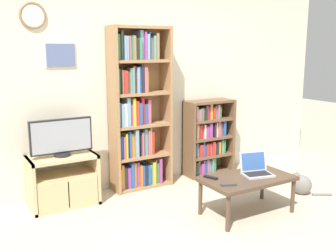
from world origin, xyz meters
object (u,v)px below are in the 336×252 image
object	(u,v)px
laptop	(256,169)
remote_far_from_laptop	(229,185)
tv_stand	(63,180)
bookshelf_short	(206,138)
cat	(301,184)
television	(61,137)
coffee_table	(248,181)
bookshelf_tall	(136,112)
remote_near_laptop	(211,177)

from	to	relation	value
laptop	remote_far_from_laptop	size ratio (longest dim) A/B	2.25
tv_stand	bookshelf_short	size ratio (longest dim) A/B	0.71
laptop	bookshelf_short	bearing A→B (deg)	91.98
bookshelf_short	cat	distance (m)	1.43
television	coffee_table	distance (m)	2.11
bookshelf_tall	bookshelf_short	xyz separation A→B (m)	(1.09, -0.00, -0.46)
bookshelf_short	remote_far_from_laptop	world-z (taller)	bookshelf_short
tv_stand	laptop	distance (m)	2.17
tv_stand	cat	distance (m)	2.87
bookshelf_tall	remote_near_laptop	xyz separation A→B (m)	(0.29, -1.18, -0.57)
tv_stand	remote_near_laptop	distance (m)	1.68
bookshelf_tall	laptop	bearing A→B (deg)	-58.93
laptop	remote_far_from_laptop	world-z (taller)	laptop
laptop	cat	world-z (taller)	laptop
tv_stand	bookshelf_tall	world-z (taller)	bookshelf_tall
television	remote_far_from_laptop	bearing A→B (deg)	-45.71
television	tv_stand	bearing A→B (deg)	98.28
bookshelf_tall	laptop	xyz separation A→B (m)	(0.80, -1.33, -0.52)
television	cat	distance (m)	2.94
remote_near_laptop	cat	bearing A→B (deg)	155.15
laptop	cat	size ratio (longest dim) A/B	0.85
television	remote_far_from_laptop	xyz separation A→B (m)	(1.31, -1.34, -0.38)
bookshelf_tall	coffee_table	distance (m)	1.63
tv_stand	remote_far_from_laptop	size ratio (longest dim) A/B	4.57
tv_stand	remote_near_laptop	bearing A→B (deg)	-39.90
tv_stand	coffee_table	bearing A→B (deg)	-36.98
bookshelf_tall	laptop	distance (m)	1.63
bookshelf_tall	coffee_table	size ratio (longest dim) A/B	2.06
remote_near_laptop	remote_far_from_laptop	world-z (taller)	same
coffee_table	cat	size ratio (longest dim) A/B	2.27
laptop	cat	xyz separation A→B (m)	(0.83, 0.07, -0.35)
bookshelf_short	coffee_table	xyz separation A→B (m)	(-0.43, -1.36, -0.16)
television	coffee_table	world-z (taller)	television
television	laptop	bearing A→B (deg)	-33.97
television	bookshelf_short	bearing A→B (deg)	3.30
television	bookshelf_tall	bearing A→B (deg)	6.92
television	bookshelf_short	distance (m)	2.10
bookshelf_short	coffee_table	size ratio (longest dim) A/B	1.07
coffee_table	remote_far_from_laptop	xyz separation A→B (m)	(-0.35, -0.10, 0.05)
cat	bookshelf_tall	bearing A→B (deg)	106.41
television	bookshelf_short	xyz separation A→B (m)	(2.08, 0.12, -0.27)
coffee_table	tv_stand	bearing A→B (deg)	143.02
remote_far_from_laptop	cat	xyz separation A→B (m)	(1.31, 0.20, -0.30)
bookshelf_short	remote_near_laptop	world-z (taller)	bookshelf_short
bookshelf_tall	bookshelf_short	bearing A→B (deg)	-0.01
laptop	remote_far_from_laptop	distance (m)	0.51
remote_near_laptop	bookshelf_tall	bearing A→B (deg)	-97.79
cat	coffee_table	bearing A→B (deg)	149.80
television	coffee_table	bearing A→B (deg)	-36.78
remote_far_from_laptop	bookshelf_tall	bearing A→B (deg)	-145.37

